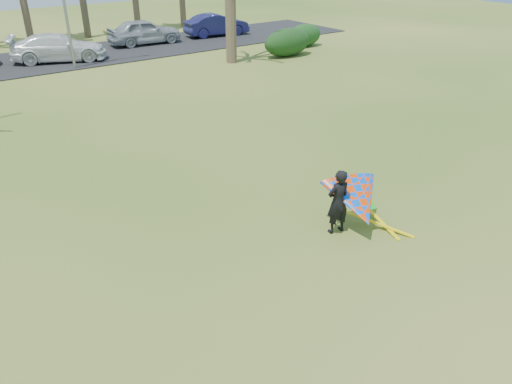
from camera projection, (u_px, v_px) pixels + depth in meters
ground at (308, 267)px, 11.44m from camera, size 100.00×100.00×0.00m
parking_strip at (24, 63)px, 29.29m from camera, size 46.00×7.00×0.06m
hedge_near at (287, 42)px, 30.68m from camera, size 3.37×1.53×1.68m
hedge_far at (305, 35)px, 33.32m from camera, size 2.67×1.25×1.48m
car_3 at (58, 48)px, 29.29m from camera, size 5.76×3.89×1.55m
car_4 at (144, 31)px, 33.80m from camera, size 4.99×2.28×1.66m
car_5 at (217, 25)px, 36.61m from camera, size 4.85×2.17×1.55m
kite_flyer at (356, 201)px, 12.47m from camera, size 2.13×2.39×2.02m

